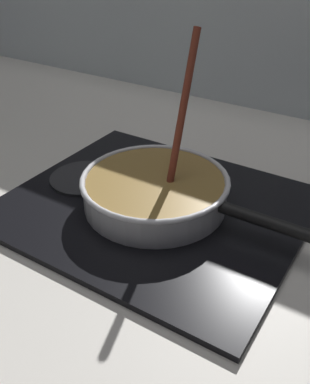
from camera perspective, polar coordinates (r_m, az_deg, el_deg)
ground at (r=0.82m, az=-12.87°, el=-6.51°), size 2.40×1.60×0.04m
backsplash_wall at (r=1.33m, az=11.31°, el=22.64°), size 2.40×0.02×0.55m
hob_plate at (r=0.85m, az=-0.00°, el=-1.96°), size 0.56×0.48×0.01m
burner_ring at (r=0.85m, az=-0.00°, el=-1.40°), size 0.20×0.20×0.01m
spare_burner at (r=0.94m, az=-9.40°, el=1.86°), size 0.14×0.14×0.01m
cooking_pan at (r=0.83m, az=0.16°, el=0.30°), size 0.46×0.29×0.32m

